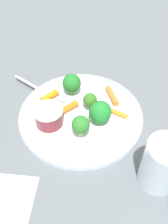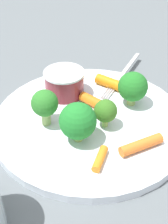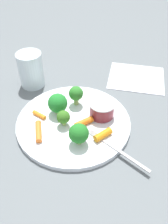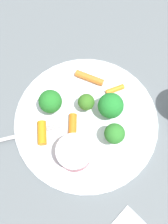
{
  "view_description": "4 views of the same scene",
  "coord_description": "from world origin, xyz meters",
  "px_view_note": "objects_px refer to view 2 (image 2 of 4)",
  "views": [
    {
      "loc": [
        0.14,
        -0.33,
        0.41
      ],
      "look_at": [
        0.01,
        -0.01,
        0.03
      ],
      "focal_mm": 39.34,
      "sensor_mm": 36.0,
      "label": 1
    },
    {
      "loc": [
        0.33,
        0.06,
        0.29
      ],
      "look_at": [
        0.0,
        -0.01,
        0.02
      ],
      "focal_mm": 49.96,
      "sensor_mm": 36.0,
      "label": 2
    },
    {
      "loc": [
        -0.21,
        0.34,
        0.41
      ],
      "look_at": [
        -0.02,
        -0.02,
        0.03
      ],
      "focal_mm": 38.25,
      "sensor_mm": 36.0,
      "label": 3
    },
    {
      "loc": [
        -0.08,
        -0.14,
        0.46
      ],
      "look_at": [
        0.0,
        0.01,
        0.02
      ],
      "focal_mm": 40.73,
      "sensor_mm": 36.0,
      "label": 4
    }
  ],
  "objects_px": {
    "sauce_cup": "(64,83)",
    "broccoli_floret_0": "(105,111)",
    "broccoli_floret_2": "(133,87)",
    "fork": "(122,75)",
    "carrot_stick_0": "(100,159)",
    "carrot_stick_2": "(109,82)",
    "carrot_stick_3": "(94,102)",
    "plate": "(90,121)",
    "broccoli_floret_1": "(45,104)",
    "carrot_stick_1": "(141,145)",
    "broccoli_floret_3": "(78,121)"
  },
  "relations": [
    {
      "from": "sauce_cup",
      "to": "broccoli_floret_0",
      "type": "relative_size",
      "value": 1.52
    },
    {
      "from": "broccoli_floret_2",
      "to": "fork",
      "type": "xyz_separation_m",
      "value": [
        -0.08,
        -0.02,
        -0.03
      ]
    },
    {
      "from": "carrot_stick_0",
      "to": "carrot_stick_2",
      "type": "relative_size",
      "value": 0.86
    },
    {
      "from": "carrot_stick_3",
      "to": "plate",
      "type": "bearing_deg",
      "value": -0.85
    },
    {
      "from": "sauce_cup",
      "to": "broccoli_floret_1",
      "type": "xyz_separation_m",
      "value": [
        0.07,
        -0.01,
        0.01
      ]
    },
    {
      "from": "carrot_stick_1",
      "to": "broccoli_floret_2",
      "type": "bearing_deg",
      "value": -168.44
    },
    {
      "from": "broccoli_floret_2",
      "to": "broccoli_floret_3",
      "type": "bearing_deg",
      "value": -33.66
    },
    {
      "from": "broccoli_floret_0",
      "to": "fork",
      "type": "bearing_deg",
      "value": 175.75
    },
    {
      "from": "broccoli_floret_1",
      "to": "broccoli_floret_0",
      "type": "bearing_deg",
      "value": 98.01
    },
    {
      "from": "broccoli_floret_1",
      "to": "broccoli_floret_2",
      "type": "bearing_deg",
      "value": 122.01
    },
    {
      "from": "carrot_stick_1",
      "to": "carrot_stick_3",
      "type": "xyz_separation_m",
      "value": [
        -0.08,
        -0.07,
        0.0
      ]
    },
    {
      "from": "sauce_cup",
      "to": "broccoli_floret_3",
      "type": "bearing_deg",
      "value": 23.21
    },
    {
      "from": "broccoli_floret_1",
      "to": "carrot_stick_1",
      "type": "height_order",
      "value": "broccoli_floret_1"
    },
    {
      "from": "broccoli_floret_0",
      "to": "broccoli_floret_1",
      "type": "distance_m",
      "value": 0.08
    },
    {
      "from": "sauce_cup",
      "to": "broccoli_floret_0",
      "type": "bearing_deg",
      "value": 48.32
    },
    {
      "from": "broccoli_floret_0",
      "to": "fork",
      "type": "distance_m",
      "value": 0.14
    },
    {
      "from": "carrot_stick_1",
      "to": "carrot_stick_3",
      "type": "distance_m",
      "value": 0.11
    },
    {
      "from": "broccoli_floret_0",
      "to": "fork",
      "type": "relative_size",
      "value": 0.26
    },
    {
      "from": "broccoli_floret_2",
      "to": "carrot_stick_1",
      "type": "bearing_deg",
      "value": 11.56
    },
    {
      "from": "carrot_stick_0",
      "to": "carrot_stick_1",
      "type": "distance_m",
      "value": 0.06
    },
    {
      "from": "broccoli_floret_3",
      "to": "carrot_stick_3",
      "type": "xyz_separation_m",
      "value": [
        -0.08,
        0.01,
        -0.02
      ]
    },
    {
      "from": "plate",
      "to": "broccoli_floret_0",
      "type": "distance_m",
      "value": 0.04
    },
    {
      "from": "broccoli_floret_0",
      "to": "broccoli_floret_1",
      "type": "xyz_separation_m",
      "value": [
        0.01,
        -0.08,
        0.01
      ]
    },
    {
      "from": "broccoli_floret_1",
      "to": "broccoli_floret_3",
      "type": "distance_m",
      "value": 0.05
    },
    {
      "from": "plate",
      "to": "carrot_stick_0",
      "type": "distance_m",
      "value": 0.08
    },
    {
      "from": "carrot_stick_0",
      "to": "carrot_stick_3",
      "type": "xyz_separation_m",
      "value": [
        -0.11,
        -0.03,
        0.0
      ]
    },
    {
      "from": "broccoli_floret_2",
      "to": "broccoli_floret_3",
      "type": "xyz_separation_m",
      "value": [
        0.09,
        -0.06,
        0.0
      ]
    },
    {
      "from": "sauce_cup",
      "to": "broccoli_floret_2",
      "type": "bearing_deg",
      "value": 86.47
    },
    {
      "from": "plate",
      "to": "sauce_cup",
      "type": "relative_size",
      "value": 4.4
    },
    {
      "from": "broccoli_floret_2",
      "to": "carrot_stick_0",
      "type": "height_order",
      "value": "broccoli_floret_2"
    },
    {
      "from": "plate",
      "to": "carrot_stick_0",
      "type": "bearing_deg",
      "value": 18.25
    },
    {
      "from": "broccoli_floret_1",
      "to": "carrot_stick_3",
      "type": "bearing_deg",
      "value": 132.75
    },
    {
      "from": "carrot_stick_1",
      "to": "fork",
      "type": "height_order",
      "value": "carrot_stick_1"
    },
    {
      "from": "broccoli_floret_0",
      "to": "fork",
      "type": "xyz_separation_m",
      "value": [
        -0.14,
        0.01,
        -0.02
      ]
    },
    {
      "from": "sauce_cup",
      "to": "broccoli_floret_2",
      "type": "xyz_separation_m",
      "value": [
        0.01,
        0.1,
        0.01
      ]
    },
    {
      "from": "broccoli_floret_0",
      "to": "broccoli_floret_3",
      "type": "xyz_separation_m",
      "value": [
        0.03,
        -0.03,
        0.01
      ]
    },
    {
      "from": "broccoli_floret_0",
      "to": "carrot_stick_2",
      "type": "bearing_deg",
      "value": -175.5
    },
    {
      "from": "broccoli_floret_0",
      "to": "carrot_stick_2",
      "type": "height_order",
      "value": "broccoli_floret_0"
    },
    {
      "from": "broccoli_floret_3",
      "to": "fork",
      "type": "distance_m",
      "value": 0.18
    },
    {
      "from": "broccoli_floret_3",
      "to": "carrot_stick_2",
      "type": "height_order",
      "value": "broccoli_floret_3"
    },
    {
      "from": "broccoli_floret_3",
      "to": "carrot_stick_3",
      "type": "distance_m",
      "value": 0.08
    },
    {
      "from": "plate",
      "to": "sauce_cup",
      "type": "height_order",
      "value": "sauce_cup"
    },
    {
      "from": "carrot_stick_0",
      "to": "plate",
      "type": "bearing_deg",
      "value": -161.75
    },
    {
      "from": "sauce_cup",
      "to": "carrot_stick_2",
      "type": "bearing_deg",
      "value": 117.08
    },
    {
      "from": "sauce_cup",
      "to": "carrot_stick_1",
      "type": "bearing_deg",
      "value": 50.75
    },
    {
      "from": "plate",
      "to": "broccoli_floret_0",
      "type": "relative_size",
      "value": 6.69
    },
    {
      "from": "broccoli_floret_3",
      "to": "carrot_stick_2",
      "type": "xyz_separation_m",
      "value": [
        -0.13,
        0.02,
        -0.02
      ]
    },
    {
      "from": "carrot_stick_3",
      "to": "carrot_stick_2",
      "type": "bearing_deg",
      "value": 165.33
    },
    {
      "from": "sauce_cup",
      "to": "carrot_stick_3",
      "type": "xyz_separation_m",
      "value": [
        0.02,
        0.05,
        -0.01
      ]
    },
    {
      "from": "sauce_cup",
      "to": "broccoli_floret_1",
      "type": "bearing_deg",
      "value": -5.35
    }
  ]
}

